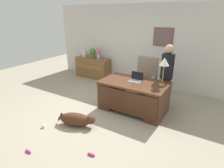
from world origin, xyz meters
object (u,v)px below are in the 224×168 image
object	(u,v)px
desk	(133,95)
person_standing	(166,76)
dog_toy_ball	(43,126)
dog_lying	(77,119)
dog_toy_plush	(28,151)
potted_plant	(93,53)
credenza	(93,67)
desk_lamp	(164,64)
vase_empty	(84,53)
armchair	(145,80)
laptop	(136,79)
vase_with_flowers	(98,53)
dog_toy_bone	(91,154)

from	to	relation	value
desk	person_standing	size ratio (longest dim) A/B	0.99
person_standing	dog_toy_ball	bearing A→B (deg)	-129.15
dog_lying	dog_toy_plush	xyz separation A→B (m)	(-0.18, -1.12, -0.13)
dog_toy_ball	potted_plant	bearing A→B (deg)	108.37
credenza	desk_lamp	size ratio (longest dim) A/B	2.07
potted_plant	desk	bearing A→B (deg)	-33.21
person_standing	potted_plant	xyz separation A→B (m)	(-3.10, 0.97, 0.12)
person_standing	vase_empty	size ratio (longest dim) A/B	6.90
dog_lying	armchair	bearing A→B (deg)	72.27
armchair	laptop	distance (m)	0.86
armchair	person_standing	distance (m)	0.81
dog_lying	dog_toy_ball	bearing A→B (deg)	-141.26
person_standing	armchair	bearing A→B (deg)	157.79
dog_lying	vase_empty	size ratio (longest dim) A/B	3.60
vase_with_flowers	potted_plant	xyz separation A→B (m)	(-0.25, 0.00, -0.01)
dog_lying	desk_lamp	bearing A→B (deg)	45.92
desk	vase_with_flowers	bearing A→B (deg)	143.92
vase_with_flowers	desk_lamp	bearing A→B (deg)	-26.73
dog_toy_ball	dog_toy_bone	world-z (taller)	dog_toy_ball
armchair	dog_toy_ball	distance (m)	3.03
desk	potted_plant	xyz separation A→B (m)	(-2.47, 1.62, 0.57)
armchair	person_standing	bearing A→B (deg)	-22.21
dog_toy_bone	desk	bearing A→B (deg)	92.58
armchair	laptop	bearing A→B (deg)	-85.27
dog_lying	dog_toy_plush	size ratio (longest dim) A/B	5.47
dog_lying	vase_with_flowers	world-z (taller)	vase_with_flowers
armchair	laptop	xyz separation A→B (m)	(0.07, -0.80, 0.31)
vase_empty	dog_toy_plush	size ratio (longest dim) A/B	1.52
laptop	desk_lamp	world-z (taller)	desk_lamp
credenza	desk_lamp	world-z (taller)	desk_lamp
armchair	laptop	world-z (taller)	armchair
person_standing	credenza	bearing A→B (deg)	162.66
vase_with_flowers	vase_empty	xyz separation A→B (m)	(-0.68, 0.00, -0.08)
desk	armchair	distance (m)	0.93
person_standing	dog_lying	size ratio (longest dim) A/B	1.92
dog_lying	dog_toy_bone	distance (m)	1.05
credenza	dog_toy_plush	size ratio (longest dim) A/B	8.66
desk_lamp	vase_empty	bearing A→B (deg)	157.83
desk	dog_toy_plush	xyz separation A→B (m)	(-0.95, -2.43, -0.39)
desk_lamp	dog_lying	bearing A→B (deg)	-134.08
dog_toy_ball	vase_with_flowers	bearing A→B (deg)	104.46
armchair	dog_toy_ball	bearing A→B (deg)	-115.62
dog_toy_ball	armchair	bearing A→B (deg)	64.38
dog_toy_ball	dog_toy_plush	xyz separation A→B (m)	(0.40, -0.66, -0.01)
person_standing	dog_toy_plush	world-z (taller)	person_standing
credenza	vase_with_flowers	size ratio (longest dim) A/B	4.10
person_standing	dog_toy_ball	world-z (taller)	person_standing
vase_with_flowers	vase_empty	distance (m)	0.69
armchair	laptop	size ratio (longest dim) A/B	3.77
dog_toy_ball	dog_toy_bone	distance (m)	1.44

